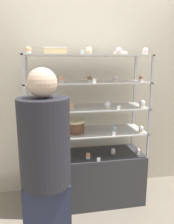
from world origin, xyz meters
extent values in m
plane|color=gray|center=(0.00, 0.00, 0.00)|extent=(20.00, 20.00, 0.00)
cube|color=beige|center=(0.00, 0.37, 1.30)|extent=(8.00, 0.05, 2.60)
cube|color=#333338|center=(0.00, 0.00, 0.29)|extent=(1.27, 0.45, 0.58)
cube|color=#B7B7BC|center=(-0.63, 0.22, 0.72)|extent=(0.02, 0.02, 0.27)
cube|color=#B7B7BC|center=(0.63, 0.22, 0.72)|extent=(0.02, 0.02, 0.27)
cube|color=#B7B7BC|center=(-0.63, -0.22, 0.72)|extent=(0.02, 0.02, 0.27)
cube|color=#B7B7BC|center=(0.63, -0.22, 0.72)|extent=(0.02, 0.02, 0.27)
cube|color=silver|center=(0.00, 0.00, 0.85)|extent=(1.27, 0.45, 0.01)
cube|color=#B7B7BC|center=(-0.63, 0.22, 0.99)|extent=(0.02, 0.02, 0.27)
cube|color=#B7B7BC|center=(0.63, 0.22, 0.99)|extent=(0.02, 0.02, 0.27)
cube|color=#B7B7BC|center=(-0.63, -0.22, 0.99)|extent=(0.02, 0.02, 0.27)
cube|color=#B7B7BC|center=(0.63, -0.22, 0.99)|extent=(0.02, 0.02, 0.27)
cube|color=silver|center=(0.00, 0.00, 1.12)|extent=(1.27, 0.45, 0.01)
cube|color=#B7B7BC|center=(-0.63, 0.22, 1.26)|extent=(0.02, 0.02, 0.27)
cube|color=#B7B7BC|center=(0.63, 0.22, 1.26)|extent=(0.02, 0.02, 0.27)
cube|color=#B7B7BC|center=(-0.63, -0.22, 1.26)|extent=(0.02, 0.02, 0.27)
cube|color=#B7B7BC|center=(0.63, -0.22, 1.26)|extent=(0.02, 0.02, 0.27)
cube|color=silver|center=(0.00, 0.00, 1.39)|extent=(1.27, 0.45, 0.01)
cube|color=#B7B7BC|center=(-0.63, 0.22, 1.53)|extent=(0.02, 0.02, 0.27)
cube|color=#B7B7BC|center=(0.63, 0.22, 1.53)|extent=(0.02, 0.02, 0.27)
cube|color=#B7B7BC|center=(-0.63, -0.22, 1.53)|extent=(0.02, 0.02, 0.27)
cube|color=#B7B7BC|center=(0.63, -0.22, 1.53)|extent=(0.02, 0.02, 0.27)
cube|color=silver|center=(0.00, 0.00, 1.66)|extent=(1.27, 0.45, 0.01)
cylinder|color=brown|center=(-0.13, -0.03, 0.91)|extent=(0.20, 0.20, 0.12)
cylinder|color=#F4EAB2|center=(-0.13, -0.03, 0.98)|extent=(0.20, 0.20, 0.02)
cube|color=#DBBC84|center=(-0.32, 0.01, 1.70)|extent=(0.22, 0.18, 0.06)
cube|color=white|center=(-0.32, 0.01, 1.74)|extent=(0.22, 0.18, 0.01)
cylinder|color=white|center=(-0.57, -0.12, 0.60)|extent=(0.05, 0.05, 0.03)
sphere|color=#E5996B|center=(-0.57, -0.12, 0.62)|extent=(0.05, 0.05, 0.05)
cylinder|color=#CCB28C|center=(-0.28, -0.09, 0.60)|extent=(0.05, 0.05, 0.03)
sphere|color=#F4EAB2|center=(-0.28, -0.09, 0.62)|extent=(0.05, 0.05, 0.05)
cylinder|color=white|center=(-0.01, -0.11, 0.60)|extent=(0.05, 0.05, 0.03)
sphere|color=#E5996B|center=(-0.01, -0.11, 0.62)|extent=(0.05, 0.05, 0.05)
cylinder|color=beige|center=(0.29, -0.04, 0.60)|extent=(0.05, 0.05, 0.03)
sphere|color=white|center=(0.29, -0.04, 0.62)|extent=(0.05, 0.05, 0.05)
cylinder|color=white|center=(0.57, -0.09, 0.60)|extent=(0.05, 0.05, 0.03)
sphere|color=silver|center=(0.57, -0.09, 0.62)|extent=(0.05, 0.05, 0.05)
cube|color=white|center=(0.09, -0.21, 0.60)|extent=(0.04, 0.00, 0.04)
cylinder|color=#CCB28C|center=(-0.58, -0.12, 0.87)|extent=(0.05, 0.05, 0.03)
sphere|color=silver|center=(-0.58, -0.12, 0.89)|extent=(0.05, 0.05, 0.05)
cylinder|color=white|center=(-0.28, -0.04, 0.87)|extent=(0.05, 0.05, 0.03)
sphere|color=silver|center=(-0.28, -0.04, 0.89)|extent=(0.05, 0.05, 0.05)
cylinder|color=beige|center=(0.29, -0.07, 0.87)|extent=(0.05, 0.05, 0.03)
sphere|color=silver|center=(0.29, -0.07, 0.89)|extent=(0.05, 0.05, 0.05)
cylinder|color=#CCB28C|center=(0.58, -0.12, 0.87)|extent=(0.05, 0.05, 0.03)
sphere|color=white|center=(0.58, -0.12, 0.89)|extent=(0.05, 0.05, 0.05)
cube|color=white|center=(0.25, -0.21, 0.88)|extent=(0.04, 0.00, 0.04)
cylinder|color=white|center=(-0.58, -0.10, 1.14)|extent=(0.06, 0.06, 0.03)
sphere|color=silver|center=(-0.58, -0.10, 1.17)|extent=(0.06, 0.06, 0.06)
cylinder|color=#CCB28C|center=(-0.19, -0.12, 1.14)|extent=(0.06, 0.06, 0.03)
sphere|color=#E5996B|center=(-0.19, -0.12, 1.17)|extent=(0.06, 0.06, 0.06)
cylinder|color=beige|center=(0.19, -0.12, 1.14)|extent=(0.06, 0.06, 0.03)
sphere|color=white|center=(0.19, -0.12, 1.17)|extent=(0.06, 0.06, 0.06)
cylinder|color=beige|center=(0.58, -0.11, 1.14)|extent=(0.06, 0.06, 0.03)
sphere|color=white|center=(0.58, -0.11, 1.17)|extent=(0.06, 0.06, 0.06)
cube|color=white|center=(0.29, -0.21, 1.15)|extent=(0.04, 0.00, 0.04)
cylinder|color=#CCB28C|center=(-0.59, -0.10, 1.41)|extent=(0.05, 0.05, 0.03)
sphere|color=#8C5B42|center=(-0.59, -0.10, 1.44)|extent=(0.05, 0.05, 0.05)
cylinder|color=beige|center=(-0.28, -0.11, 1.41)|extent=(0.05, 0.05, 0.03)
sphere|color=#E5996B|center=(-0.28, -0.11, 1.44)|extent=(0.05, 0.05, 0.05)
cylinder|color=beige|center=(0.01, -0.08, 1.41)|extent=(0.05, 0.05, 0.03)
sphere|color=#8C5B42|center=(0.01, -0.08, 1.44)|extent=(0.05, 0.05, 0.05)
cylinder|color=beige|center=(0.30, -0.04, 1.41)|extent=(0.05, 0.05, 0.03)
sphere|color=silver|center=(0.30, -0.04, 1.44)|extent=(0.05, 0.05, 0.05)
cylinder|color=white|center=(0.57, -0.07, 1.41)|extent=(0.05, 0.05, 0.03)
sphere|color=#8C5B42|center=(0.57, -0.07, 1.44)|extent=(0.05, 0.05, 0.05)
cube|color=white|center=(0.03, -0.21, 1.42)|extent=(0.04, 0.00, 0.04)
cylinder|color=beige|center=(-0.58, -0.05, 1.68)|extent=(0.06, 0.06, 0.03)
sphere|color=#E5996B|center=(-0.58, -0.05, 1.71)|extent=(0.06, 0.06, 0.06)
cylinder|color=#CCB28C|center=(0.00, -0.10, 1.68)|extent=(0.06, 0.06, 0.03)
sphere|color=#F4EAB2|center=(0.00, -0.10, 1.71)|extent=(0.06, 0.06, 0.06)
cylinder|color=#CCB28C|center=(0.30, -0.11, 1.68)|extent=(0.06, 0.06, 0.03)
sphere|color=silver|center=(0.30, -0.11, 1.71)|extent=(0.06, 0.06, 0.06)
cylinder|color=beige|center=(0.59, -0.11, 1.68)|extent=(0.06, 0.06, 0.03)
sphere|color=silver|center=(0.59, -0.11, 1.71)|extent=(0.06, 0.06, 0.06)
cube|color=white|center=(-0.08, -0.21, 1.69)|extent=(0.04, 0.00, 0.04)
torus|color=#EFE5CC|center=(0.36, -0.01, 1.69)|extent=(0.15, 0.15, 0.04)
cylinder|color=#26262D|center=(-0.45, -0.78, 1.04)|extent=(0.36, 0.36, 0.63)
sphere|color=beige|center=(-0.45, -0.78, 1.45)|extent=(0.20, 0.20, 0.20)
camera|label=1|loc=(-0.42, -2.27, 1.57)|focal=35.00mm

